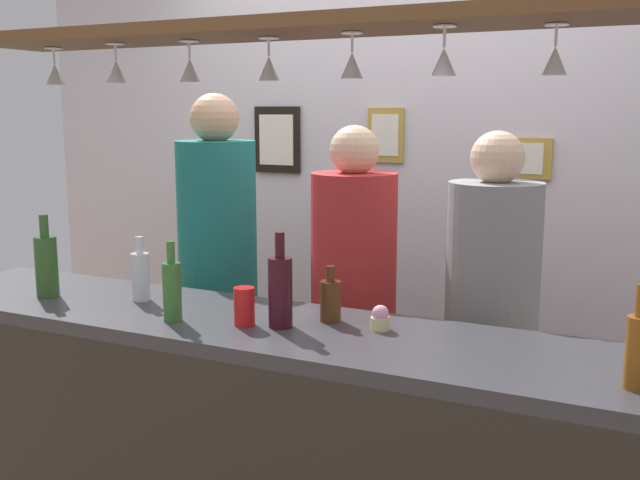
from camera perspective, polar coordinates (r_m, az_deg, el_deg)
The scene contains 24 objects.
back_wall at distance 3.66m, azimuth 6.89°, elevation 3.56°, with size 4.40×0.06×2.60m, color silver.
bar_counter at distance 2.40m, azimuth -6.56°, elevation -14.90°, with size 2.70×0.55×1.03m.
overhead_glass_rack at distance 2.37m, azimuth -4.41°, elevation 15.82°, with size 2.20×0.36×0.04m, color brown.
hanging_wineglass_far_left at distance 2.94m, azimuth -19.65°, elevation 11.95°, with size 0.07×0.07×0.13m.
hanging_wineglass_left at distance 2.68m, azimuth -15.34°, elevation 12.41°, with size 0.07×0.07×0.13m.
hanging_wineglass_center_left at distance 2.53m, azimuth -9.94°, elevation 12.79°, with size 0.07×0.07×0.13m.
hanging_wineglass_center at distance 2.39m, azimuth -3.95°, elevation 13.08°, with size 0.07×0.07×0.13m.
hanging_wineglass_center_right at distance 2.23m, azimuth 2.47°, elevation 13.33°, with size 0.07×0.07×0.13m.
hanging_wineglass_right at distance 2.08m, azimuth 9.47°, elevation 13.45°, with size 0.07×0.07×0.13m.
hanging_wineglass_far_right at distance 2.11m, azimuth 17.56°, elevation 13.08°, with size 0.07×0.07×0.13m.
person_left_teal_shirt at distance 3.26m, azimuth -7.84°, elevation -1.29°, with size 0.34×0.34×1.77m.
person_middle_red_shirt at distance 2.97m, azimuth 2.58°, elevation -3.92°, with size 0.34×0.34×1.64m.
person_right_grey_shirt at distance 2.81m, azimuth 13.00°, elevation -5.18°, with size 0.34×0.34×1.63m.
bottle_beer_green_import at distance 2.42m, azimuth -11.27°, elevation -3.74°, with size 0.06×0.06×0.26m.
bottle_wine_dark_red at distance 2.31m, azimuth -3.06°, elevation -3.85°, with size 0.08×0.08×0.30m.
bottle_soda_clear at distance 2.71m, azimuth -13.59°, elevation -2.62°, with size 0.06×0.06×0.23m.
bottle_beer_brown_stubby at distance 2.38m, azimuth 0.80°, elevation -4.58°, with size 0.07×0.07×0.18m.
bottle_beer_amber_tall at distance 1.97m, azimuth 23.18°, elevation -7.68°, with size 0.06×0.06×0.26m.
bottle_champagne_green at distance 2.86m, azimuth -20.23°, elevation -1.78°, with size 0.08×0.08×0.30m.
drink_can at distance 2.35m, azimuth -5.82°, elevation -5.09°, with size 0.07×0.07×0.12m, color red.
cupcake at distance 2.30m, azimuth 4.64°, elevation -6.02°, with size 0.06×0.06×0.08m.
picture_frame_caricature at distance 3.89m, azimuth -3.30°, elevation 7.67°, with size 0.26×0.02×0.34m.
picture_frame_lower_pair at distance 3.46m, azimuth 14.89°, elevation 6.08°, with size 0.30×0.02×0.18m.
picture_frame_crest at distance 3.63m, azimuth 5.05°, elevation 8.01°, with size 0.18×0.02×0.26m.
Camera 1 is at (1.19, -2.34, 1.70)m, focal length 41.76 mm.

